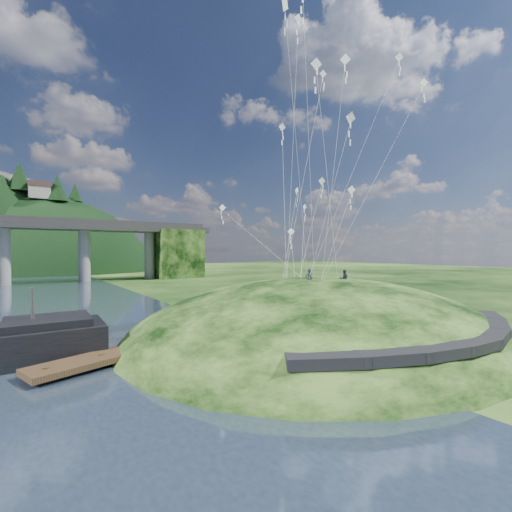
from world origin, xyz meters
TOP-DOWN VIEW (x-y plane):
  - ground at (0.00, 0.00)m, footprint 320.00×320.00m
  - grass_hill at (8.00, 2.00)m, footprint 36.00×32.00m
  - footpath at (7.46, -9.74)m, footprint 22.29×5.84m
  - wooden_dock at (-6.63, 4.96)m, footprint 15.40×6.66m
  - kite_flyers at (8.85, 1.24)m, footprint 4.41×1.74m
  - kite_swarm at (8.64, 2.43)m, footprint 19.12×17.36m

SIDE VIEW (x-z plane):
  - grass_hill at x=8.00m, z-range -8.00..5.00m
  - ground at x=0.00m, z-range 0.00..0.00m
  - wooden_dock at x=-6.63m, z-range -0.07..1.03m
  - footpath at x=7.46m, z-range 1.67..2.50m
  - kite_flyers at x=8.85m, z-range 4.87..6.80m
  - kite_swarm at x=8.64m, z-range 9.04..27.73m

